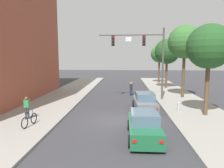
{
  "coord_description": "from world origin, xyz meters",
  "views": [
    {
      "loc": [
        0.59,
        -14.85,
        4.62
      ],
      "look_at": [
        -0.65,
        5.31,
        2.0
      ],
      "focal_mm": 33.18,
      "sensor_mm": 36.0,
      "label": 1
    }
  ],
  "objects": [
    {
      "name": "sidewalk_right",
      "position": [
        6.5,
        0.0,
        0.07
      ],
      "size": [
        5.0,
        60.0,
        0.15
      ],
      "primitive_type": "cube",
      "color": "#99968E",
      "rests_on": "ground"
    },
    {
      "name": "pedestrian_crossing_road",
      "position": [
        1.38,
        9.86,
        0.91
      ],
      "size": [
        0.36,
        0.22,
        1.64
      ],
      "color": "#232847",
      "rests_on": "ground"
    },
    {
      "name": "street_tree_third",
      "position": [
        6.64,
        15.58,
        5.4
      ],
      "size": [
        3.58,
        3.58,
        7.07
      ],
      "color": "brown",
      "rests_on": "sidewalk_right"
    },
    {
      "name": "street_tree_farthest",
      "position": [
        6.6,
        21.86,
        5.15
      ],
      "size": [
        3.0,
        3.0,
        6.55
      ],
      "color": "brown",
      "rests_on": "sidewalk_right"
    },
    {
      "name": "pedestrian_sidewalk_left_walker",
      "position": [
        -6.49,
        -0.6,
        1.06
      ],
      "size": [
        0.36,
        0.22,
        1.64
      ],
      "color": "#333338",
      "rests_on": "sidewalk_left"
    },
    {
      "name": "ground_plane",
      "position": [
        0.0,
        0.0,
        0.0
      ],
      "size": [
        120.0,
        120.0,
        0.0
      ],
      "primitive_type": "plane",
      "color": "#38383D"
    },
    {
      "name": "car_following_green",
      "position": [
        1.71,
        -3.39,
        0.72
      ],
      "size": [
        1.84,
        4.24,
        1.6
      ],
      "color": "#1E663D",
      "rests_on": "ground"
    },
    {
      "name": "car_lead_grey",
      "position": [
        2.34,
        2.89,
        0.72
      ],
      "size": [
        2.0,
        4.32,
        1.6
      ],
      "color": "slate",
      "rests_on": "ground"
    },
    {
      "name": "street_tree_second",
      "position": [
        7.13,
        8.58,
        6.25
      ],
      "size": [
        3.66,
        3.66,
        7.96
      ],
      "color": "brown",
      "rests_on": "sidewalk_right"
    },
    {
      "name": "traffic_signal_mast",
      "position": [
        2.66,
        7.3,
        5.35
      ],
      "size": [
        6.85,
        0.38,
        7.5
      ],
      "color": "#514C47",
      "rests_on": "sidewalk_right"
    },
    {
      "name": "sidewalk_left",
      "position": [
        -6.5,
        0.0,
        0.07
      ],
      "size": [
        5.0,
        60.0,
        0.15
      ],
      "primitive_type": "cube",
      "color": "#99968E",
      "rests_on": "ground"
    },
    {
      "name": "fire_hydrant",
      "position": [
        5.16,
        2.54,
        0.51
      ],
      "size": [
        0.48,
        0.24,
        0.72
      ],
      "color": "#B2B2B7",
      "rests_on": "sidewalk_right"
    },
    {
      "name": "street_tree_nearest",
      "position": [
        6.91,
        1.3,
        5.39
      ],
      "size": [
        3.37,
        3.37,
        6.95
      ],
      "color": "brown",
      "rests_on": "sidewalk_right"
    },
    {
      "name": "bicycle_leaning",
      "position": [
        -5.62,
        -2.1,
        0.54
      ],
      "size": [
        0.27,
        1.76,
        0.98
      ],
      "color": "black",
      "rests_on": "sidewalk_left"
    }
  ]
}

